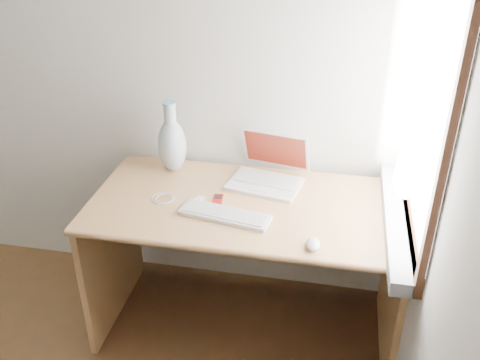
% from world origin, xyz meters
% --- Properties ---
extents(back_wall, '(3.50, 0.04, 2.60)m').
position_xyz_m(back_wall, '(0.00, 1.75, 1.30)').
color(back_wall, silver).
rests_on(back_wall, floor).
extents(window, '(0.11, 0.99, 1.10)m').
position_xyz_m(window, '(1.72, 1.30, 1.28)').
color(window, silver).
rests_on(window, right_wall).
extents(desk, '(1.44, 0.72, 0.76)m').
position_xyz_m(desk, '(1.03, 1.43, 0.54)').
color(desk, tan).
rests_on(desk, floor).
extents(laptop, '(0.38, 0.34, 0.23)m').
position_xyz_m(laptop, '(1.09, 1.56, 0.81)').
color(laptop, white).
rests_on(laptop, desk).
extents(external_keyboard, '(0.42, 0.19, 0.02)m').
position_xyz_m(external_keyboard, '(0.96, 1.21, 0.77)').
color(external_keyboard, white).
rests_on(external_keyboard, desk).
extents(mouse, '(0.06, 0.09, 0.03)m').
position_xyz_m(mouse, '(1.35, 1.06, 0.78)').
color(mouse, white).
rests_on(mouse, desk).
extents(ipod, '(0.05, 0.10, 0.01)m').
position_xyz_m(ipod, '(0.90, 1.34, 0.76)').
color(ipod, red).
rests_on(ipod, desk).
extents(cable_coil, '(0.12, 0.12, 0.01)m').
position_xyz_m(cable_coil, '(0.64, 1.31, 0.76)').
color(cable_coil, white).
rests_on(cable_coil, desk).
extents(remote, '(0.07, 0.09, 0.01)m').
position_xyz_m(remote, '(0.80, 1.32, 0.76)').
color(remote, white).
rests_on(remote, desk).
extents(vase, '(0.14, 0.14, 0.37)m').
position_xyz_m(vase, '(0.61, 1.59, 0.91)').
color(vase, '#B1C2CC').
rests_on(vase, desk).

